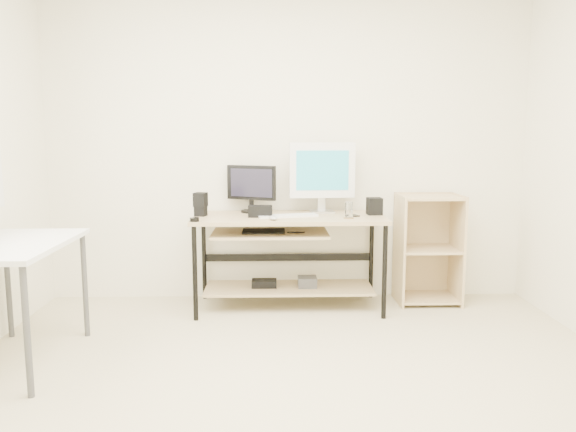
# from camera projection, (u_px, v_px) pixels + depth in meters

# --- Properties ---
(room) EXTENTS (4.01, 4.01, 2.62)m
(room) POSITION_uv_depth(u_px,v_px,m) (271.00, 149.00, 2.73)
(room) COLOR beige
(room) RESTS_ON ground
(desk) EXTENTS (1.50, 0.65, 0.75)m
(desk) POSITION_uv_depth(u_px,v_px,m) (286.00, 242.00, 4.45)
(desk) COLOR tan
(desk) RESTS_ON ground
(side_table) EXTENTS (0.60, 1.00, 0.75)m
(side_table) POSITION_uv_depth(u_px,v_px,m) (13.00, 256.00, 3.34)
(side_table) COLOR white
(side_table) RESTS_ON ground
(shelf_unit) EXTENTS (0.50, 0.40, 0.90)m
(shelf_unit) POSITION_uv_depth(u_px,v_px,m) (427.00, 248.00, 4.66)
(shelf_unit) COLOR #D5B985
(shelf_unit) RESTS_ON ground
(black_monitor) EXTENTS (0.40, 0.21, 0.38)m
(black_monitor) POSITION_uv_depth(u_px,v_px,m) (251.00, 186.00, 4.58)
(black_monitor) COLOR black
(black_monitor) RESTS_ON desk
(white_imac) EXTENTS (0.54, 0.17, 0.57)m
(white_imac) POSITION_uv_depth(u_px,v_px,m) (322.00, 172.00, 4.56)
(white_imac) COLOR silver
(white_imac) RESTS_ON desk
(keyboard) EXTENTS (0.48, 0.23, 0.02)m
(keyboard) POSITION_uv_depth(u_px,v_px,m) (288.00, 216.00, 4.36)
(keyboard) COLOR white
(keyboard) RESTS_ON desk
(mouse) EXTENTS (0.09, 0.11, 0.03)m
(mouse) POSITION_uv_depth(u_px,v_px,m) (273.00, 218.00, 4.19)
(mouse) COLOR #B7B7BC
(mouse) RESTS_ON desk
(center_speaker) EXTENTS (0.19, 0.09, 0.09)m
(center_speaker) POSITION_uv_depth(u_px,v_px,m) (260.00, 211.00, 4.34)
(center_speaker) COLOR black
(center_speaker) RESTS_ON desk
(speaker_left) EXTENTS (0.11, 0.11, 0.18)m
(speaker_left) POSITION_uv_depth(u_px,v_px,m) (201.00, 204.00, 4.40)
(speaker_left) COLOR black
(speaker_left) RESTS_ON desk
(speaker_right) EXTENTS (0.12, 0.12, 0.14)m
(speaker_right) POSITION_uv_depth(u_px,v_px,m) (374.00, 206.00, 4.47)
(speaker_right) COLOR black
(speaker_right) RESTS_ON desk
(audio_controller) EXTENTS (0.09, 0.06, 0.17)m
(audio_controller) POSITION_uv_depth(u_px,v_px,m) (200.00, 205.00, 4.40)
(audio_controller) COLOR black
(audio_controller) RESTS_ON desk
(volume_puck) EXTENTS (0.09, 0.09, 0.03)m
(volume_puck) POSITION_uv_depth(u_px,v_px,m) (194.00, 219.00, 4.13)
(volume_puck) COLOR black
(volume_puck) RESTS_ON desk
(smartphone) EXTENTS (0.09, 0.12, 0.01)m
(smartphone) POSITION_uv_depth(u_px,v_px,m) (354.00, 215.00, 4.41)
(smartphone) COLOR black
(smartphone) RESTS_ON desk
(coaster) EXTENTS (0.08, 0.08, 0.01)m
(coaster) POSITION_uv_depth(u_px,v_px,m) (349.00, 218.00, 4.28)
(coaster) COLOR olive
(coaster) RESTS_ON desk
(drinking_glass) EXTENTS (0.06, 0.06, 0.12)m
(drinking_glass) POSITION_uv_depth(u_px,v_px,m) (349.00, 210.00, 4.27)
(drinking_glass) COLOR white
(drinking_glass) RESTS_ON coaster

